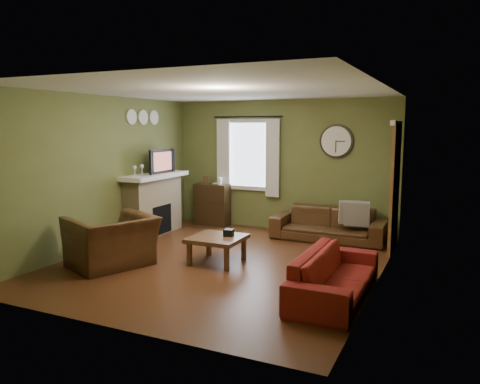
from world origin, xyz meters
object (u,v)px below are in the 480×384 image
at_px(sofa_brown, 328,224).
at_px(armchair, 112,241).
at_px(coffee_table, 217,250).
at_px(bookshelf, 212,205).
at_px(sofa_red, 335,275).

xyz_separation_m(sofa_brown, armchair, (-2.53, -2.95, 0.08)).
height_order(sofa_brown, coffee_table, sofa_brown).
relative_size(bookshelf, sofa_brown, 0.43).
height_order(sofa_red, armchair, armchair).
distance_m(bookshelf, sofa_brown, 2.60).
distance_m(sofa_red, coffee_table, 2.09).
bearing_deg(bookshelf, sofa_red, -42.61).
bearing_deg(sofa_red, armchair, 92.40).
relative_size(sofa_red, coffee_table, 2.48).
bearing_deg(bookshelf, sofa_brown, -6.39).
relative_size(bookshelf, armchair, 0.75).
bearing_deg(bookshelf, coffee_table, -60.13).
distance_m(bookshelf, coffee_table, 2.81).
xyz_separation_m(bookshelf, sofa_red, (3.37, -3.10, -0.16)).
height_order(sofa_brown, armchair, armchair).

